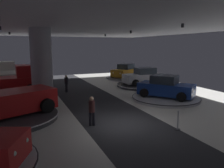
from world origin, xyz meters
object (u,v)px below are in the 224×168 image
display_platform_mid_right (166,98)px  visitor_walking_far (92,109)px  display_platform_far_right (143,85)px  display_platform_mid_left (8,117)px  display_platform_deep_left (6,85)px  pickup_truck_deep_left (6,75)px  display_car_deep_right (125,71)px  visitor_walking_near (66,82)px  display_platform_far_left (6,96)px  display_car_mid_right (166,87)px  pickup_truck_far_left (10,82)px  display_car_far_right (144,77)px  pickup_truck_mid_left (1,100)px  display_platform_deep_right (125,78)px  column_left (42,66)px

display_platform_mid_right → visitor_walking_far: visitor_walking_far is taller
display_platform_far_right → display_platform_mid_right: bearing=-103.7°
display_platform_mid_left → visitor_walking_far: visitor_walking_far is taller
display_platform_deep_left → pickup_truck_deep_left: size_ratio=1.07×
display_car_deep_right → visitor_walking_near: bearing=-148.3°
visitor_walking_far → display_platform_far_left: bearing=116.8°
visitor_walking_far → display_platform_far_right: bearing=46.8°
display_car_mid_right → visitor_walking_far: bearing=-154.9°
pickup_truck_far_left → display_platform_far_left: bearing=-177.0°
display_platform_mid_right → display_car_far_right: bearing=76.0°
display_platform_mid_right → visitor_walking_near: (-6.65, 5.96, 0.77)m
display_platform_mid_right → pickup_truck_mid_left: pickup_truck_mid_left is taller
display_platform_deep_right → display_car_far_right: bearing=-95.3°
pickup_truck_deep_left → visitor_walking_far: size_ratio=3.35×
display_platform_far_right → display_car_deep_right: bearing=84.1°
column_left → display_platform_mid_left: size_ratio=0.97×
pickup_truck_far_left → display_platform_mid_left: bearing=-89.6°
display_platform_mid_left → display_platform_far_right: bearing=26.6°
display_platform_mid_right → pickup_truck_far_left: bearing=153.5°
display_platform_deep_right → visitor_walking_near: (-8.61, -5.31, 0.77)m
display_platform_deep_right → display_car_far_right: size_ratio=1.14×
display_platform_far_left → display_platform_mid_right: bearing=-25.8°
display_car_mid_right → display_platform_far_right: 6.04m
display_car_mid_right → pickup_truck_deep_left: pickup_truck_deep_left is taller
display_platform_far_left → display_platform_deep_right: display_platform_far_left is taller
display_car_mid_right → visitor_walking_far: display_car_mid_right is taller
display_platform_mid_left → display_car_far_right: (12.75, 6.36, 0.86)m
column_left → display_platform_deep_right: bearing=37.6°
pickup_truck_deep_left → visitor_walking_near: size_ratio=3.35×
pickup_truck_far_left → pickup_truck_deep_left: bearing=95.5°
display_platform_mid_right → display_platform_far_right: 5.99m
display_platform_far_left → column_left: bearing=-46.6°
display_platform_mid_right → display_platform_far_right: (1.42, 5.82, 0.01)m
display_platform_mid_right → display_car_mid_right: 0.87m
display_car_mid_right → display_platform_mid_left: size_ratio=0.78×
display_platform_far_left → display_platform_mid_left: size_ratio=1.02×
display_car_far_right → visitor_walking_near: 8.10m
display_platform_far_right → display_car_far_right: (0.03, -0.00, 0.88)m
display_platform_deep_right → display_platform_far_right: display_platform_far_right is taller
display_car_mid_right → visitor_walking_near: bearing=138.2°
display_platform_deep_right → display_car_deep_right: bearing=33.8°
display_car_mid_right → display_platform_deep_right: bearing=80.0°
display_platform_far_right → column_left: bearing=-164.0°
display_car_far_right → display_platform_mid_right: bearing=-104.0°
display_platform_far_left → display_car_deep_right: bearing=22.5°
display_platform_deep_left → visitor_walking_near: 7.52m
column_left → display_car_mid_right: 9.58m
display_car_mid_right → display_platform_deep_right: display_car_mid_right is taller
display_platform_mid_left → column_left: bearing=55.8°
display_car_far_right → visitor_walking_near: bearing=179.0°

